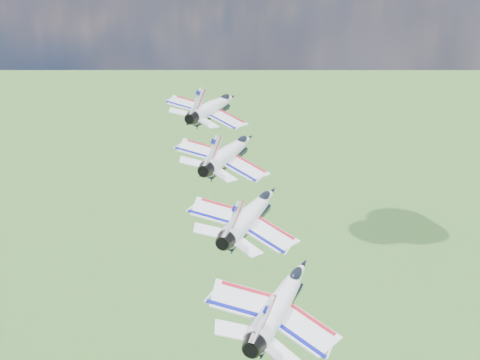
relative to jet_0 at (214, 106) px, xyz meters
The scene contains 4 objects.
jet_0 is the anchor object (origin of this frame).
jet_1 12.56m from the jet_0, 47.08° to the right, with size 10.61×15.71×4.69m, color white, non-canonical shape.
jet_2 25.12m from the jet_0, 47.08° to the right, with size 10.61×15.71×4.69m, color silver, non-canonical shape.
jet_3 37.68m from the jet_0, 47.08° to the right, with size 10.61×15.71×4.69m, color white, non-canonical shape.
Camera 1 is at (13.74, -47.32, 169.99)m, focal length 45.00 mm.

